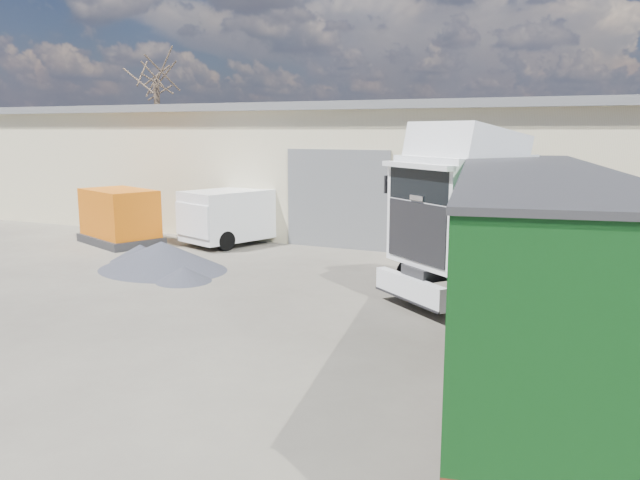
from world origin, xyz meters
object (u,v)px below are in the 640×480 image
at_px(bare_tree, 155,68).
at_px(box_trailer, 531,254).
at_px(orange_skip, 120,220).
at_px(tractor_unit, 482,227).
at_px(panel_van, 242,215).

xyz_separation_m(bare_tree, box_trailer, (23.73, -20.00, -5.68)).
bearing_deg(orange_skip, bare_tree, 145.16).
relative_size(bare_tree, orange_skip, 2.49).
xyz_separation_m(bare_tree, tractor_unit, (22.06, -15.05, -6.03)).
height_order(bare_tree, box_trailer, bare_tree).
relative_size(box_trailer, orange_skip, 2.93).
xyz_separation_m(box_trailer, panel_van, (-11.53, 9.60, -1.18)).
distance_m(box_trailer, panel_van, 15.05).
distance_m(tractor_unit, orange_skip, 14.24).
bearing_deg(bare_tree, panel_van, -40.46).
xyz_separation_m(tractor_unit, box_trailer, (1.66, -4.95, 0.35)).
distance_m(bare_tree, panel_van, 17.43).
distance_m(bare_tree, tractor_unit, 27.38).
height_order(box_trailer, panel_van, box_trailer).
height_order(bare_tree, orange_skip, bare_tree).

